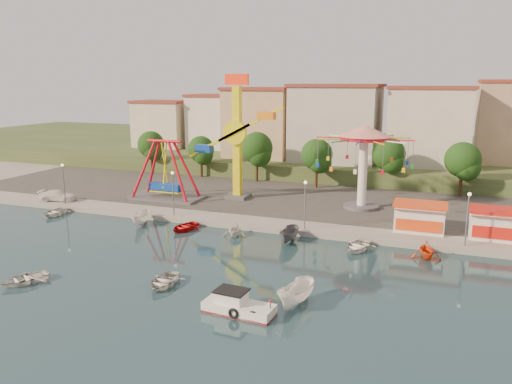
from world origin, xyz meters
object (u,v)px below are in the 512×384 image
at_px(kamikaze_tower, 240,142).
at_px(cabin_motorboat, 237,307).
at_px(rowboat_a, 164,281).
at_px(wave_swinger, 364,148).
at_px(pirate_ship_ride, 165,171).
at_px(skiff, 296,295).
at_px(van, 58,196).

height_order(kamikaze_tower, cabin_motorboat, kamikaze_tower).
bearing_deg(rowboat_a, wave_swinger, 64.00).
height_order(pirate_ship_ride, cabin_motorboat, pirate_ship_ride).
distance_m(pirate_ship_ride, rowboat_a, 28.95).
distance_m(kamikaze_tower, rowboat_a, 29.67).
xyz_separation_m(pirate_ship_ride, rowboat_a, (14.38, -24.81, -3.99)).
distance_m(pirate_ship_ride, skiff, 35.55).
xyz_separation_m(pirate_ship_ride, wave_swinger, (25.65, 3.99, 3.80)).
distance_m(skiff, van, 42.35).
relative_size(wave_swinger, skiff, 2.56).
bearing_deg(skiff, wave_swinger, 101.91).
relative_size(cabin_motorboat, van, 1.08).
height_order(wave_swinger, cabin_motorboat, wave_swinger).
relative_size(wave_swinger, rowboat_a, 3.00).
bearing_deg(cabin_motorboat, pirate_ship_ride, 132.70).
bearing_deg(pirate_ship_ride, van, -153.87).
bearing_deg(kamikaze_tower, van, -156.60).
height_order(pirate_ship_ride, wave_swinger, wave_swinger).
bearing_deg(pirate_ship_ride, kamikaze_tower, 19.55).
height_order(cabin_motorboat, skiff, skiff).
height_order(skiff, van, van).
xyz_separation_m(wave_swinger, cabin_motorboat, (-3.83, -31.21, -7.71)).
distance_m(pirate_ship_ride, van, 14.53).
distance_m(wave_swinger, rowboat_a, 31.89).
height_order(rowboat_a, skiff, skiff).
bearing_deg(rowboat_a, kamikaze_tower, 95.23).
bearing_deg(kamikaze_tower, cabin_motorboat, -68.04).
bearing_deg(pirate_ship_ride, cabin_motorboat, -51.29).
bearing_deg(van, rowboat_a, -141.89).
distance_m(pirate_ship_ride, wave_swinger, 26.23).
height_order(kamikaze_tower, rowboat_a, kamikaze_tower).
relative_size(skiff, van, 0.93).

